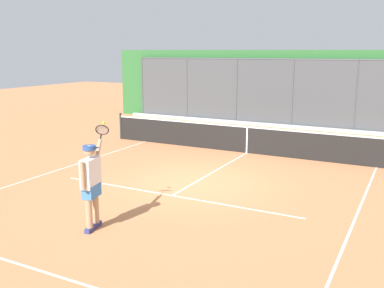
% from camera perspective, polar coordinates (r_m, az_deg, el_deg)
% --- Properties ---
extents(ground_plane, '(60.00, 60.00, 0.00)m').
position_cam_1_polar(ground_plane, '(12.04, 0.36, -5.07)').
color(ground_plane, '#C67A4C').
extents(court_line_markings, '(8.61, 9.61, 0.01)m').
position_cam_1_polar(court_line_markings, '(10.72, -3.57, -7.26)').
color(court_line_markings, white).
rests_on(court_line_markings, ground).
extents(fence_backdrop, '(19.72, 1.37, 3.59)m').
position_cam_1_polar(fence_backdrop, '(21.51, 13.46, 7.03)').
color(fence_backdrop, '#474C51').
rests_on(fence_backdrop, ground).
extents(tennis_net, '(11.06, 0.09, 1.07)m').
position_cam_1_polar(tennis_net, '(15.50, 7.20, 0.61)').
color(tennis_net, '#2D2D2D').
rests_on(tennis_net, ground).
extents(tennis_player, '(0.67, 1.36, 2.04)m').
position_cam_1_polar(tennis_player, '(8.92, -13.03, -4.59)').
color(tennis_player, navy).
rests_on(tennis_player, ground).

